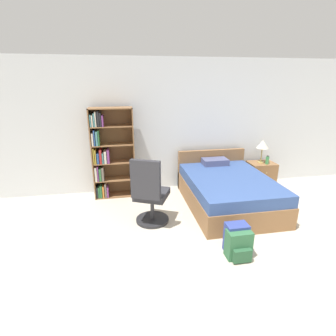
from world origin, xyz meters
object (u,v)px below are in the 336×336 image
water_bottle (267,160)px  backpack_blue (236,239)px  office_chair (150,195)px  bed (227,190)px  table_lamp (263,145)px  backpack_green (239,245)px  nightstand (261,174)px  bookshelf (108,155)px

water_bottle → backpack_blue: (-1.55, -2.00, -0.41)m
office_chair → bed: bearing=17.2°
table_lamp → backpack_green: bearing=-123.8°
bed → table_lamp: (1.05, 0.74, 0.62)m
bed → backpack_blue: (-0.42, -1.37, -0.09)m
nightstand → backpack_green: nightstand is taller
bookshelf → nightstand: 3.24m
backpack_blue → table_lamp: bearing=55.2°
backpack_blue → nightstand: bearing=54.5°
table_lamp → backpack_blue: table_lamp is taller
bookshelf → water_bottle: 3.24m
backpack_green → bed: bearing=73.6°
table_lamp → water_bottle: 0.33m
office_chair → backpack_green: bearing=-45.4°
bookshelf → nightstand: bearing=-0.8°
nightstand → water_bottle: water_bottle is taller
table_lamp → water_bottle: bearing=-57.1°
bed → backpack_blue: size_ratio=4.76×
nightstand → backpack_green: size_ratio=1.44×
bookshelf → office_chair: bearing=-62.0°
bed → water_bottle: 1.33m
water_bottle → bed: bearing=-150.9°
office_chair → backpack_blue: (1.03, -0.92, -0.31)m
nightstand → water_bottle: (0.05, -0.10, 0.34)m
table_lamp → bed: bearing=-144.7°
office_chair → backpack_green: (1.02, -1.03, -0.32)m
bed → water_bottle: bearing=29.1°
water_bottle → backpack_green: (-1.56, -2.11, -0.42)m
backpack_green → backpack_blue: size_ratio=0.91×
table_lamp → nightstand: bearing=-26.5°
bed → backpack_green: size_ratio=5.21×
bookshelf → backpack_green: (1.67, -2.26, -0.66)m
water_bottle → backpack_blue: size_ratio=0.44×
backpack_green → water_bottle: bearing=53.5°
nightstand → bookshelf: bearing=179.2°
backpack_green → backpack_blue: backpack_blue is taller
table_lamp → backpack_blue: (-1.47, -2.12, -0.71)m
office_chair → bookshelf: bearing=118.0°
bookshelf → table_lamp: (3.16, -0.03, 0.07)m
water_bottle → backpack_blue: bearing=-127.7°
water_bottle → nightstand: bearing=115.0°
bookshelf → bed: bearing=-20.3°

